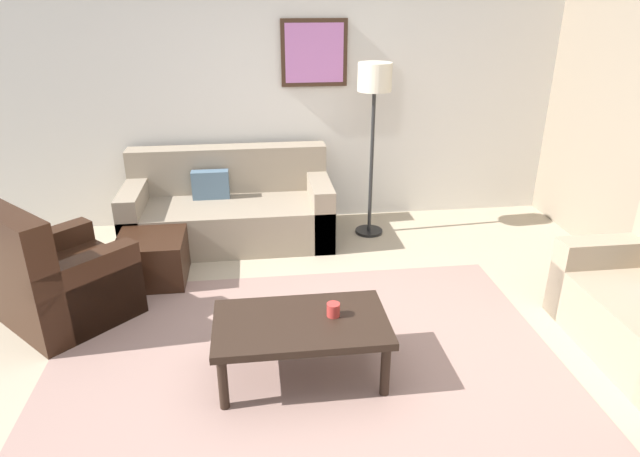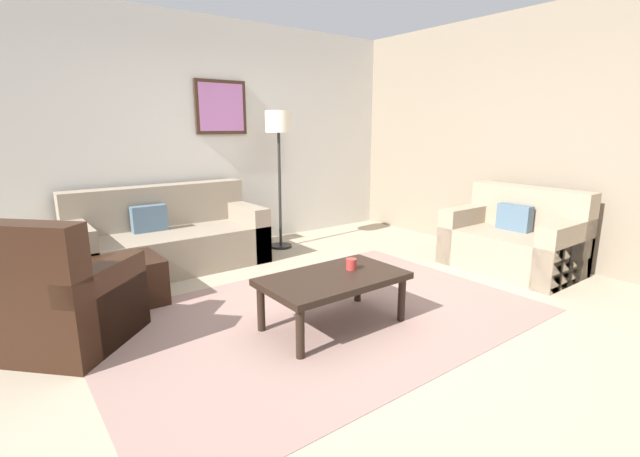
% 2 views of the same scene
% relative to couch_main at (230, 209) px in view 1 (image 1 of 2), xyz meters
% --- Properties ---
extents(ground_plane, '(8.00, 8.00, 0.00)m').
position_rel_couch_main_xyz_m(ground_plane, '(0.54, -2.09, -0.30)').
color(ground_plane, tan).
extents(rear_partition, '(6.00, 0.12, 2.80)m').
position_rel_couch_main_xyz_m(rear_partition, '(0.54, 0.51, 1.10)').
color(rear_partition, silver).
rests_on(rear_partition, ground_plane).
extents(area_rug, '(3.45, 2.33, 0.01)m').
position_rel_couch_main_xyz_m(area_rug, '(0.54, -2.09, -0.29)').
color(area_rug, gray).
rests_on(area_rug, ground_plane).
extents(couch_main, '(1.98, 0.92, 0.88)m').
position_rel_couch_main_xyz_m(couch_main, '(0.00, 0.00, 0.00)').
color(couch_main, gray).
rests_on(couch_main, ground_plane).
extents(armchair_leather, '(1.13, 1.13, 0.95)m').
position_rel_couch_main_xyz_m(armchair_leather, '(-1.24, -1.42, 0.01)').
color(armchair_leather, black).
rests_on(armchair_leather, ground_plane).
extents(ottoman, '(0.56, 0.56, 0.40)m').
position_rel_couch_main_xyz_m(ottoman, '(-0.64, -0.84, -0.10)').
color(ottoman, black).
rests_on(ottoman, ground_plane).
extents(coffee_table, '(1.10, 0.64, 0.41)m').
position_rel_couch_main_xyz_m(coffee_table, '(0.50, -2.29, 0.06)').
color(coffee_table, black).
rests_on(coffee_table, ground_plane).
extents(cup, '(0.09, 0.09, 0.09)m').
position_rel_couch_main_xyz_m(cup, '(0.71, -2.25, 0.16)').
color(cup, '#B2332D').
rests_on(cup, coffee_table).
extents(lamp_standing, '(0.32, 0.32, 1.71)m').
position_rel_couch_main_xyz_m(lamp_standing, '(1.42, -0.08, 1.11)').
color(lamp_standing, black).
rests_on(lamp_standing, ground_plane).
extents(framed_artwork, '(0.66, 0.04, 0.64)m').
position_rel_couch_main_xyz_m(framed_artwork, '(0.91, 0.42, 1.45)').
color(framed_artwork, '#382316').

